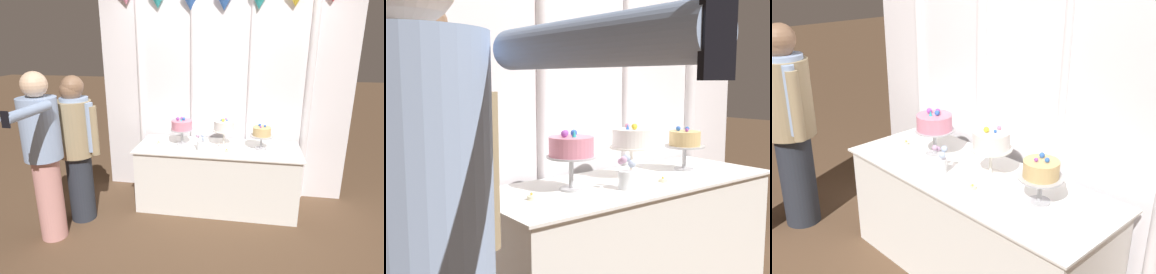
# 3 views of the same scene
# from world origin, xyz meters

# --- Properties ---
(draped_curtain) EXTENTS (3.02, 0.21, 2.74)m
(draped_curtain) POSITION_xyz_m (0.01, 0.53, 1.49)
(draped_curtain) COLOR white
(draped_curtain) RESTS_ON ground_plane
(cake_table) EXTENTS (1.86, 0.71, 0.74)m
(cake_table) POSITION_xyz_m (0.00, 0.10, 0.37)
(cake_table) COLOR white
(cake_table) RESTS_ON ground_plane
(cake_display_leftmost) EXTENTS (0.27, 0.27, 0.33)m
(cake_display_leftmost) POSITION_xyz_m (-0.42, 0.13, 0.97)
(cake_display_leftmost) COLOR #B2B2B7
(cake_display_leftmost) RESTS_ON cake_table
(cake_display_center) EXTENTS (0.26, 0.26, 0.33)m
(cake_display_center) POSITION_xyz_m (0.06, 0.18, 0.97)
(cake_display_center) COLOR silver
(cake_display_center) RESTS_ON cake_table
(cake_display_rightmost) EXTENTS (0.26, 0.26, 0.29)m
(cake_display_rightmost) POSITION_xyz_m (0.49, 0.12, 0.93)
(cake_display_rightmost) COLOR #B2B2B7
(cake_display_rightmost) RESTS_ON cake_table
(flower_vase) EXTENTS (0.11, 0.09, 0.19)m
(flower_vase) POSITION_xyz_m (-0.18, -0.03, 0.82)
(flower_vase) COLOR silver
(flower_vase) RESTS_ON cake_table
(tealight_far_left) EXTENTS (0.05, 0.05, 0.04)m
(tealight_far_left) POSITION_xyz_m (-0.70, 0.09, 0.75)
(tealight_far_left) COLOR beige
(tealight_far_left) RESTS_ON cake_table
(tealight_near_left) EXTENTS (0.05, 0.05, 0.03)m
(tealight_near_left) POSITION_xyz_m (0.11, -0.03, 0.75)
(tealight_near_left) COLOR beige
(tealight_near_left) RESTS_ON cake_table
(guest_man_dark_suit) EXTENTS (0.54, 0.42, 1.55)m
(guest_man_dark_suit) POSITION_xyz_m (-1.44, -0.43, 0.83)
(guest_man_dark_suit) COLOR #282D38
(guest_man_dark_suit) RESTS_ON ground_plane
(guest_man_pink_jacket) EXTENTS (0.44, 0.35, 1.59)m
(guest_man_pink_jacket) POSITION_xyz_m (-1.42, -0.42, 0.89)
(guest_man_pink_jacket) COLOR #93ADD6
(guest_man_pink_jacket) RESTS_ON ground_plane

